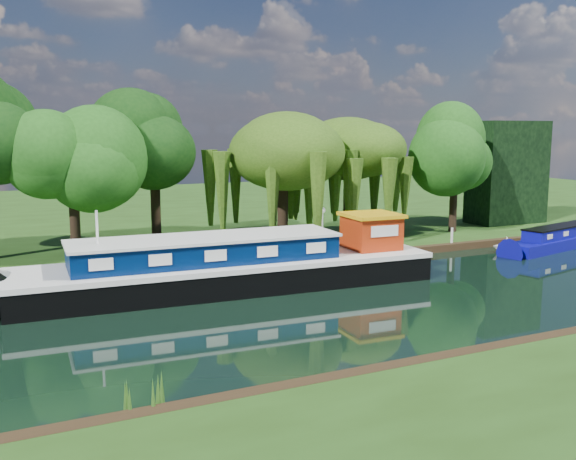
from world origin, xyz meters
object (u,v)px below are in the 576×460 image
red_dinghy (202,280)px  white_cruiser (508,252)px  narrowboat (563,239)px  dutch_barge (232,267)px

red_dinghy → white_cruiser: (20.24, -0.99, 0.00)m
narrowboat → white_cruiser: size_ratio=5.37×
red_dinghy → white_cruiser: white_cruiser is taller
narrowboat → red_dinghy: (-24.77, 1.30, -0.58)m
red_dinghy → narrowboat: bearing=-100.7°
dutch_barge → red_dinghy: size_ratio=7.34×
red_dinghy → white_cruiser: size_ratio=1.36×
red_dinghy → dutch_barge: bearing=-165.8°
narrowboat → red_dinghy: narrowboat is taller
dutch_barge → white_cruiser: bearing=6.6°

